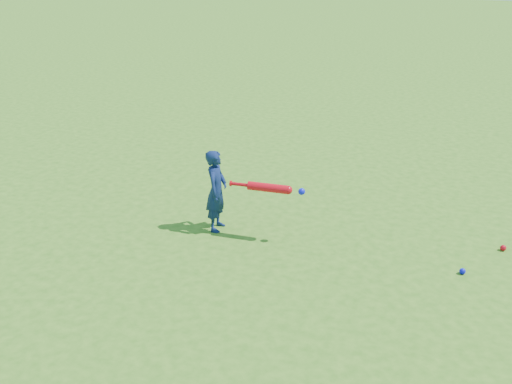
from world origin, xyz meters
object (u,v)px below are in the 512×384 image
at_px(ground_ball_blue, 462,271).
at_px(ground_ball_red, 503,248).
at_px(bat_swing, 271,188).
at_px(child, 216,191).

bearing_deg(ground_ball_blue, ground_ball_red, 62.50).
bearing_deg(bat_swing, ground_ball_blue, -5.33).
bearing_deg(ground_ball_red, child, -166.19).
bearing_deg(ground_ball_blue, child, -178.57).
bearing_deg(ground_ball_blue, bat_swing, -178.74).
relative_size(child, ground_ball_red, 14.76).
bearing_deg(child, bat_swing, -97.45).
distance_m(child, ground_ball_red, 3.40).
relative_size(child, bat_swing, 1.13).
xyz_separation_m(ground_ball_red, bat_swing, (-2.57, -0.78, 0.62)).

